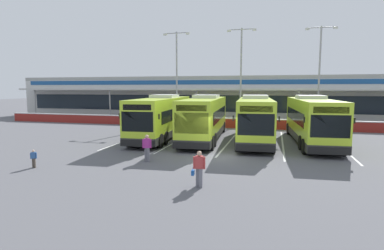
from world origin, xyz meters
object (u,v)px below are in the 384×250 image
pedestrian_in_dark_coat (147,147)px  lamp_post_west (177,72)px  pedestrian_child (34,158)px  coach_bus_right_centre (312,121)px  lamp_post_centre (241,71)px  pedestrian_with_handbag (199,168)px  coach_bus_centre (255,120)px  coach_bus_leftmost (162,118)px  coach_bus_left_centre (205,118)px  lamp_post_east (319,70)px

pedestrian_in_dark_coat → lamp_post_west: (-4.27, 19.27, 5.42)m
pedestrian_child → lamp_post_west: bearing=86.9°
coach_bus_right_centre → pedestrian_child: coach_bus_right_centre is taller
coach_bus_right_centre → lamp_post_centre: 12.49m
pedestrian_with_handbag → pedestrian_in_dark_coat: bearing=136.9°
pedestrian_with_handbag → coach_bus_centre: bearing=83.0°
coach_bus_leftmost → coach_bus_left_centre: bearing=1.9°
lamp_post_centre → lamp_post_east: size_ratio=1.00×
pedestrian_child → lamp_post_centre: size_ratio=0.09×
lamp_post_east → pedestrian_child: bearing=-127.1°
coach_bus_leftmost → lamp_post_west: lamp_post_west is taller
pedestrian_child → lamp_post_east: lamp_post_east is taller
coach_bus_right_centre → lamp_post_centre: (-6.69, 9.54, 4.50)m
coach_bus_right_centre → lamp_post_east: size_ratio=1.12×
coach_bus_centre → pedestrian_in_dark_coat: coach_bus_centre is taller
coach_bus_right_centre → lamp_post_west: size_ratio=1.12×
coach_bus_left_centre → coach_bus_centre: bearing=3.0°
pedestrian_with_handbag → lamp_post_centre: bearing=91.7°
coach_bus_right_centre → pedestrian_child: bearing=-141.8°
coach_bus_left_centre → lamp_post_west: 12.69m
coach_bus_leftmost → lamp_post_centre: bearing=60.3°
coach_bus_leftmost → lamp_post_centre: 12.47m
coach_bus_centre → pedestrian_child: bearing=-132.8°
pedestrian_child → lamp_post_centre: lamp_post_centre is taller
coach_bus_left_centre → pedestrian_child: size_ratio=12.24×
coach_bus_right_centre → coach_bus_left_centre: bearing=-177.1°
coach_bus_leftmost → pedestrian_with_handbag: coach_bus_leftmost is taller
coach_bus_right_centre → lamp_post_east: lamp_post_east is taller
lamp_post_west → lamp_post_east: bearing=2.5°
lamp_post_centre → pedestrian_in_dark_coat: bearing=-100.4°
pedestrian_with_handbag → lamp_post_east: size_ratio=0.15×
lamp_post_west → lamp_post_centre: size_ratio=1.00×
coach_bus_right_centre → pedestrian_with_handbag: bearing=-114.5°
coach_bus_leftmost → lamp_post_west: (-1.95, 10.48, 4.50)m
pedestrian_with_handbag → pedestrian_child: pedestrian_with_handbag is taller
coach_bus_left_centre → lamp_post_centre: lamp_post_centre is taller
coach_bus_left_centre → pedestrian_child: bearing=-120.5°
coach_bus_right_centre → pedestrian_with_handbag: 14.54m
lamp_post_west → lamp_post_centre: 7.73m
pedestrian_in_dark_coat → lamp_post_east: (11.86, 19.97, 5.42)m
coach_bus_centre → lamp_post_centre: 10.98m
pedestrian_with_handbag → coach_bus_leftmost: bearing=117.0°
coach_bus_leftmost → coach_bus_centre: bearing=2.5°
coach_bus_leftmost → lamp_post_east: size_ratio=1.12×
coach_bus_centre → pedestrian_child: coach_bus_centre is taller
pedestrian_child → pedestrian_with_handbag: bearing=-5.5°
coach_bus_centre → lamp_post_east: 13.25m
pedestrian_child → lamp_post_east: (17.33, 22.90, 5.75)m
pedestrian_child → lamp_post_east: 29.29m
coach_bus_left_centre → pedestrian_with_handbag: (2.60, -12.77, -0.93)m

